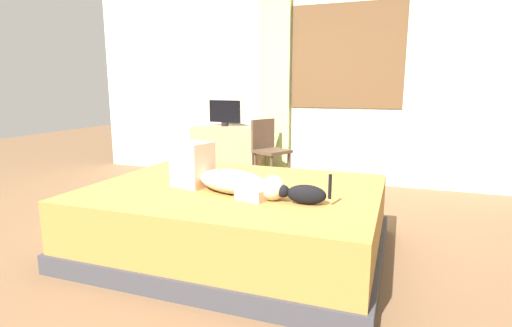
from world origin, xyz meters
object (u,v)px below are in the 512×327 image
(cup, at_px, (256,122))
(desk, at_px, (229,153))
(person_lying, at_px, (221,176))
(cat, at_px, (304,194))
(chair_by_desk, at_px, (268,147))
(tv_monitor, at_px, (225,113))
(bed, at_px, (235,219))

(cup, bearing_deg, desk, -156.77)
(person_lying, distance_m, cat, 0.66)
(cat, distance_m, chair_by_desk, 2.57)
(desk, distance_m, tv_monitor, 0.55)
(tv_monitor, relative_size, cup, 4.86)
(cup, bearing_deg, person_lying, -75.51)
(person_lying, xyz_separation_m, cat, (0.64, -0.12, -0.05))
(cat, distance_m, tv_monitor, 3.07)
(desk, xyz_separation_m, tv_monitor, (-0.06, 0.00, 0.55))
(bed, bearing_deg, chair_by_desk, 101.49)
(desk, bearing_deg, bed, -65.00)
(cup, xyz_separation_m, chair_by_desk, (0.28, -0.32, -0.28))
(bed, bearing_deg, desk, 115.00)
(cat, relative_size, tv_monitor, 0.75)
(person_lying, bearing_deg, cup, 104.49)
(cat, relative_size, desk, 0.40)
(tv_monitor, xyz_separation_m, cup, (0.41, 0.15, -0.13))
(bed, relative_size, tv_monitor, 4.62)
(bed, distance_m, chair_by_desk, 2.14)
(tv_monitor, height_order, cup, tv_monitor)
(person_lying, distance_m, tv_monitor, 2.65)
(bed, distance_m, person_lying, 0.41)
(person_lying, xyz_separation_m, desk, (-1.01, 2.41, -0.26))
(tv_monitor, height_order, chair_by_desk, tv_monitor)
(desk, bearing_deg, tv_monitor, 180.00)
(chair_by_desk, bearing_deg, person_lying, -80.26)
(chair_by_desk, bearing_deg, desk, 165.16)
(cat, height_order, chair_by_desk, chair_by_desk)
(person_lying, distance_m, chair_by_desk, 2.28)
(person_lying, bearing_deg, chair_by_desk, 99.74)
(bed, height_order, desk, desk)
(bed, bearing_deg, tv_monitor, 116.14)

